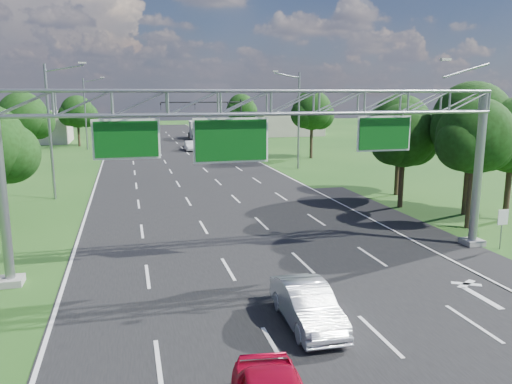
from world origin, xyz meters
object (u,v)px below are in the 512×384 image
object	(u,v)px
regulatory_sign	(503,221)
silver_sedan	(307,305)
box_truck	(197,131)
sign_gantry	(271,116)
traffic_signal	(218,112)

from	to	relation	value
regulatory_sign	silver_sedan	bearing A→B (deg)	-156.22
box_truck	sign_gantry	bearing A→B (deg)	-91.96
sign_gantry	traffic_signal	world-z (taller)	sign_gantry
sign_gantry	box_truck	size ratio (longest dim) A/B	2.90
sign_gantry	silver_sedan	size ratio (longest dim) A/B	5.34
box_truck	regulatory_sign	bearing A→B (deg)	-81.63
regulatory_sign	box_truck	world-z (taller)	box_truck
sign_gantry	regulatory_sign	distance (m)	13.25
regulatory_sign	box_truck	size ratio (longest dim) A/B	0.26
regulatory_sign	sign_gantry	bearing A→B (deg)	175.17
sign_gantry	box_truck	xyz separation A→B (m)	(5.73, 66.24, -5.44)
traffic_signal	box_truck	size ratio (longest dim) A/B	1.51
traffic_signal	sign_gantry	bearing A→B (deg)	-97.68
sign_gantry	traffic_signal	size ratio (longest dim) A/B	1.92
sign_gantry	box_truck	distance (m)	66.71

